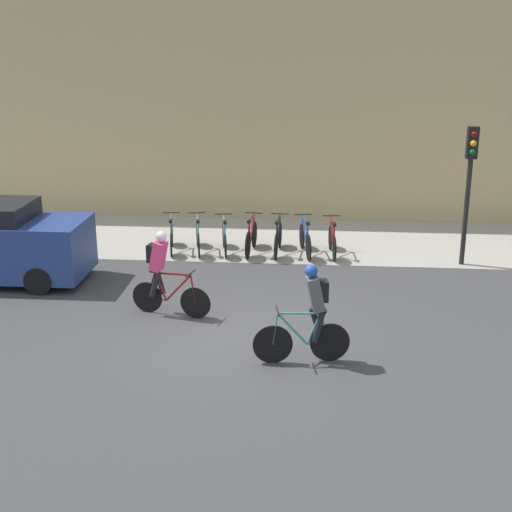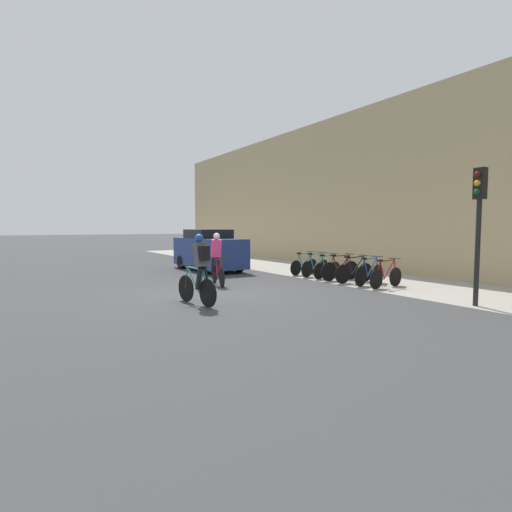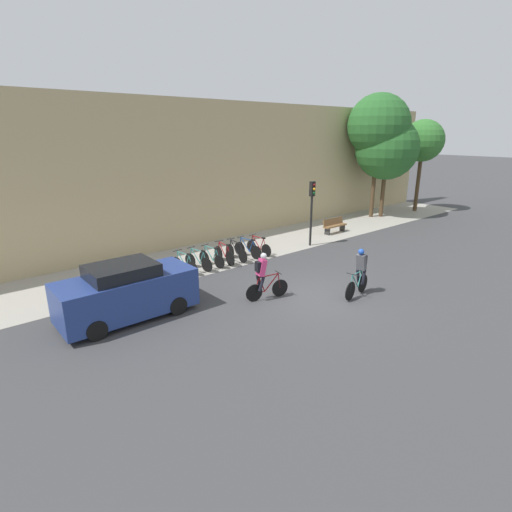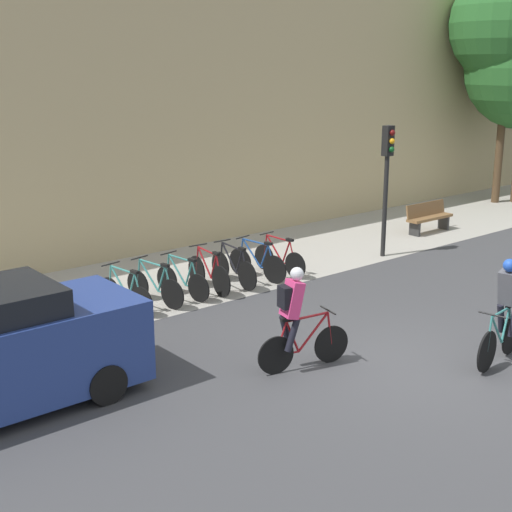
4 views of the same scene
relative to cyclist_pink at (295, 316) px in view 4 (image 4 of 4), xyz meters
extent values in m
plane|color=#3D3D3F|center=(1.62, -1.02, -0.95)|extent=(200.00, 200.00, 0.00)
cube|color=#A39E93|center=(1.62, 5.73, -0.94)|extent=(44.00, 4.50, 0.01)
cube|color=tan|center=(1.62, 8.28, 2.77)|extent=(44.00, 0.60, 7.43)
cylinder|color=black|center=(0.69, -0.16, -0.62)|extent=(0.64, 0.18, 0.65)
cylinder|color=black|center=(-0.34, 0.08, -0.62)|extent=(0.64, 0.18, 0.65)
cylinder|color=maroon|center=(0.34, -0.08, -0.34)|extent=(0.58, 0.17, 0.62)
cylinder|color=maroon|center=(-0.04, 0.01, -0.35)|extent=(0.27, 0.10, 0.58)
cylinder|color=maroon|center=(0.23, -0.05, -0.06)|extent=(0.78, 0.22, 0.07)
cylinder|color=maroon|center=(-0.14, 0.03, -0.63)|extent=(0.42, 0.13, 0.05)
cylinder|color=maroon|center=(-0.25, 0.06, -0.35)|extent=(0.22, 0.08, 0.56)
cylinder|color=maroon|center=(0.65, -0.15, -0.33)|extent=(0.13, 0.06, 0.59)
cylinder|color=black|center=(0.61, -0.14, 0.00)|extent=(0.13, 0.45, 0.03)
cube|color=black|center=(-0.16, 0.04, -0.03)|extent=(0.21, 0.12, 0.06)
cube|color=#DB3875|center=(-0.06, 0.01, 0.30)|extent=(0.38, 0.38, 0.63)
sphere|color=silver|center=(0.02, 0.00, 0.71)|extent=(0.26, 0.26, 0.22)
cylinder|color=black|center=(-0.13, -0.08, -0.28)|extent=(0.29, 0.17, 0.56)
cylinder|color=black|center=(-0.08, 0.13, -0.28)|extent=(0.26, 0.16, 0.56)
cube|color=black|center=(-0.20, 0.05, 0.35)|extent=(0.19, 0.28, 0.36)
cylinder|color=black|center=(2.36, -2.06, -0.60)|extent=(0.70, 0.15, 0.70)
cylinder|color=black|center=(3.35, -1.90, -0.60)|extent=(0.70, 0.15, 0.70)
cylinder|color=teal|center=(2.70, -2.01, -0.31)|extent=(0.55, 0.13, 0.62)
cylinder|color=teal|center=(3.07, -1.95, -0.33)|extent=(0.26, 0.08, 0.58)
cylinder|color=teal|center=(2.81, -1.99, -0.03)|extent=(0.74, 0.16, 0.07)
cylinder|color=teal|center=(3.16, -1.93, -0.60)|extent=(0.40, 0.10, 0.05)
cylinder|color=teal|center=(3.26, -1.91, -0.32)|extent=(0.21, 0.07, 0.56)
cylinder|color=teal|center=(2.40, -2.06, -0.31)|extent=(0.12, 0.05, 0.58)
cylinder|color=black|center=(2.44, -2.05, 0.02)|extent=(0.10, 0.46, 0.03)
cube|color=black|center=(3.17, -1.93, -0.01)|extent=(0.21, 0.11, 0.06)
cube|color=#4C4C51|center=(3.08, -1.94, 0.32)|extent=(0.37, 0.37, 0.63)
sphere|color=#1E47AD|center=(3.00, -1.96, 0.73)|extent=(0.25, 0.25, 0.22)
cylinder|color=black|center=(3.11, -1.83, -0.25)|extent=(0.29, 0.15, 0.56)
cylinder|color=black|center=(-0.77, 4.83, -0.63)|extent=(0.14, 0.62, 0.62)
cylinder|color=black|center=(-0.60, 3.84, -0.63)|extent=(0.14, 0.62, 0.62)
cylinder|color=teal|center=(-0.71, 4.50, -0.35)|extent=(0.14, 0.55, 0.62)
cylinder|color=teal|center=(-0.65, 4.13, -0.37)|extent=(0.08, 0.26, 0.58)
cylinder|color=teal|center=(-0.69, 4.39, -0.07)|extent=(0.17, 0.74, 0.07)
cylinder|color=teal|center=(-0.63, 4.04, -0.64)|extent=(0.10, 0.40, 0.05)
cylinder|color=teal|center=(-0.61, 3.93, -0.36)|extent=(0.07, 0.21, 0.56)
cylinder|color=teal|center=(-0.76, 4.79, -0.34)|extent=(0.06, 0.12, 0.58)
cylinder|color=black|center=(-0.76, 4.75, -0.01)|extent=(0.46, 0.11, 0.03)
cube|color=black|center=(-0.63, 4.02, -0.04)|extent=(0.11, 0.21, 0.06)
cylinder|color=black|center=(-0.09, 4.85, -0.62)|extent=(0.16, 0.64, 0.64)
cylinder|color=black|center=(0.12, 3.83, -0.62)|extent=(0.16, 0.64, 0.64)
cylinder|color=teal|center=(-0.02, 4.50, -0.34)|extent=(0.15, 0.57, 0.62)
cylinder|color=teal|center=(0.06, 4.12, -0.36)|extent=(0.09, 0.27, 0.58)
cylinder|color=teal|center=(0.01, 4.39, -0.06)|extent=(0.19, 0.77, 0.07)
cylinder|color=teal|center=(0.08, 4.03, -0.63)|extent=(0.11, 0.42, 0.05)
cylinder|color=teal|center=(0.10, 3.92, -0.35)|extent=(0.07, 0.22, 0.56)
cylinder|color=teal|center=(-0.08, 4.81, -0.33)|extent=(0.06, 0.12, 0.59)
cylinder|color=black|center=(-0.07, 4.77, 0.00)|extent=(0.46, 0.12, 0.03)
cube|color=black|center=(0.08, 4.01, -0.03)|extent=(0.12, 0.21, 0.06)
cylinder|color=black|center=(0.63, 4.82, -0.64)|extent=(0.14, 0.61, 0.62)
cylinder|color=black|center=(0.80, 3.86, -0.64)|extent=(0.14, 0.61, 0.62)
cylinder|color=teal|center=(0.69, 4.49, -0.35)|extent=(0.13, 0.54, 0.62)
cylinder|color=teal|center=(0.75, 4.14, -0.37)|extent=(0.08, 0.26, 0.58)
cylinder|color=teal|center=(0.71, 4.39, -0.07)|extent=(0.17, 0.72, 0.07)
cylinder|color=teal|center=(0.77, 4.05, -0.64)|extent=(0.10, 0.39, 0.05)
cylinder|color=teal|center=(0.79, 3.94, -0.36)|extent=(0.07, 0.21, 0.56)
cylinder|color=teal|center=(0.64, 4.78, -0.35)|extent=(0.06, 0.12, 0.58)
cylinder|color=black|center=(0.64, 4.74, -0.02)|extent=(0.46, 0.11, 0.03)
cube|color=black|center=(0.77, 4.03, -0.05)|extent=(0.11, 0.21, 0.06)
cylinder|color=black|center=(1.45, 4.85, -0.60)|extent=(0.09, 0.70, 0.69)
cylinder|color=black|center=(1.38, 3.82, -0.60)|extent=(0.09, 0.70, 0.69)
cylinder|color=maroon|center=(1.43, 4.50, -0.32)|extent=(0.08, 0.57, 0.62)
cylinder|color=maroon|center=(1.40, 4.12, -0.33)|extent=(0.06, 0.27, 0.58)
cylinder|color=maroon|center=(1.42, 4.39, -0.03)|extent=(0.10, 0.77, 0.07)
cylinder|color=maroon|center=(1.39, 4.03, -0.61)|extent=(0.06, 0.42, 0.05)
cylinder|color=maroon|center=(1.38, 3.92, -0.32)|extent=(0.05, 0.22, 0.56)
cylinder|color=maroon|center=(1.45, 4.81, -0.31)|extent=(0.04, 0.12, 0.59)
cylinder|color=black|center=(1.45, 4.77, 0.02)|extent=(0.46, 0.06, 0.03)
cube|color=black|center=(1.39, 4.01, -0.01)|extent=(0.09, 0.21, 0.06)
cylinder|color=black|center=(2.14, 4.87, -0.61)|extent=(0.07, 0.67, 0.67)
cylinder|color=black|center=(2.09, 3.81, -0.61)|extent=(0.07, 0.67, 0.67)
cylinder|color=black|center=(2.12, 4.51, -0.33)|extent=(0.07, 0.58, 0.62)
cylinder|color=black|center=(2.10, 4.12, -0.34)|extent=(0.05, 0.27, 0.58)
cylinder|color=black|center=(2.12, 4.39, -0.04)|extent=(0.08, 0.79, 0.07)
cylinder|color=black|center=(2.10, 4.02, -0.62)|extent=(0.05, 0.43, 0.05)
cylinder|color=black|center=(2.09, 3.90, -0.33)|extent=(0.04, 0.22, 0.56)
cylinder|color=black|center=(2.14, 4.82, -0.32)|extent=(0.04, 0.12, 0.59)
cylinder|color=black|center=(2.14, 4.78, 0.01)|extent=(0.46, 0.05, 0.03)
cube|color=black|center=(2.10, 4.00, -0.02)|extent=(0.09, 0.20, 0.06)
cylinder|color=black|center=(2.72, 4.85, -0.61)|extent=(0.15, 0.66, 0.67)
cylinder|color=black|center=(2.91, 3.82, -0.61)|extent=(0.15, 0.66, 0.67)
cylinder|color=#1E478C|center=(2.79, 4.50, -0.33)|extent=(0.14, 0.57, 0.62)
cylinder|color=#1E478C|center=(2.86, 4.12, -0.35)|extent=(0.09, 0.27, 0.58)
cylinder|color=#1E478C|center=(2.81, 4.39, -0.05)|extent=(0.18, 0.77, 0.07)
cylinder|color=#1E478C|center=(2.87, 4.03, -0.62)|extent=(0.11, 0.42, 0.05)
cylinder|color=#1E478C|center=(2.89, 3.92, -0.34)|extent=(0.07, 0.22, 0.56)
cylinder|color=#1E478C|center=(2.73, 4.81, -0.32)|extent=(0.06, 0.12, 0.59)
cylinder|color=black|center=(2.74, 4.77, 0.01)|extent=(0.46, 0.11, 0.03)
cube|color=black|center=(2.88, 4.01, -0.02)|extent=(0.11, 0.21, 0.06)
cylinder|color=black|center=(3.47, 4.85, -0.63)|extent=(0.09, 0.63, 0.63)
cylinder|color=black|center=(3.56, 3.83, -0.63)|extent=(0.09, 0.63, 0.63)
cylinder|color=maroon|center=(3.50, 4.50, -0.35)|extent=(0.09, 0.57, 0.62)
cylinder|color=maroon|center=(3.53, 4.12, -0.36)|extent=(0.06, 0.27, 0.58)
cylinder|color=maroon|center=(3.51, 4.39, -0.07)|extent=(0.10, 0.76, 0.07)
cylinder|color=maroon|center=(3.54, 4.03, -0.64)|extent=(0.07, 0.41, 0.05)
cylinder|color=maroon|center=(3.55, 3.92, -0.36)|extent=(0.05, 0.22, 0.56)
cylinder|color=maroon|center=(3.47, 4.81, -0.34)|extent=(0.05, 0.12, 0.59)
cylinder|color=black|center=(3.48, 4.77, -0.01)|extent=(0.46, 0.07, 0.03)
cube|color=black|center=(3.54, 4.01, -0.04)|extent=(0.10, 0.21, 0.06)
cylinder|color=black|center=(6.71, 3.83, 0.75)|extent=(0.12, 0.12, 3.40)
cube|color=black|center=(6.71, 3.83, 2.07)|extent=(0.26, 0.20, 0.76)
sphere|color=#590C0C|center=(6.71, 3.71, 2.28)|extent=(0.15, 0.15, 0.15)
sphere|color=orange|center=(6.71, 3.71, 2.07)|extent=(0.15, 0.15, 0.15)
sphere|color=#0C4719|center=(6.71, 3.71, 1.87)|extent=(0.15, 0.15, 0.15)
cube|color=brown|center=(9.89, 4.73, -0.50)|extent=(1.75, 0.40, 0.08)
cube|color=brown|center=(9.89, 4.91, -0.26)|extent=(1.75, 0.12, 0.40)
cube|color=#2D2D2D|center=(9.19, 4.73, -0.72)|extent=(0.08, 0.36, 0.45)
cube|color=#2D2D2D|center=(10.59, 4.73, -0.72)|extent=(0.08, 0.36, 0.45)
cylinder|color=black|center=(-2.96, 0.92, -0.64)|extent=(0.62, 0.20, 0.62)
cylinder|color=black|center=(-2.96, 2.55, -0.64)|extent=(0.62, 0.20, 0.62)
cylinder|color=#4C3823|center=(15.72, 6.19, 1.50)|extent=(0.28, 0.28, 4.90)
sphere|color=#286028|center=(15.72, 6.19, 5.31)|extent=(4.18, 4.18, 4.18)
camera|label=1|loc=(3.01, -13.35, 4.60)|focal=50.00mm
camera|label=2|loc=(12.15, -5.98, 1.01)|focal=28.00mm
camera|label=3|loc=(-8.81, -10.03, 4.86)|focal=28.00mm
camera|label=4|loc=(-7.46, -7.96, 3.94)|focal=50.00mm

